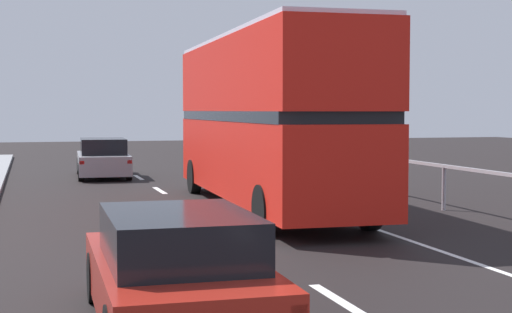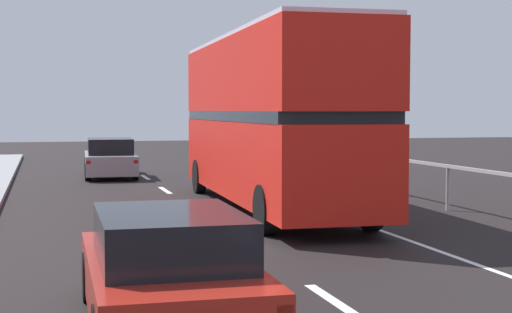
# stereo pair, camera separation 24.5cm
# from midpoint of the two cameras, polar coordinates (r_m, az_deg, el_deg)

# --- Properties ---
(lane_paint_markings) EXTENTS (3.21, 46.00, 0.01)m
(lane_paint_markings) POSITION_cam_midpoint_polar(r_m,az_deg,el_deg) (13.25, 9.27, -7.37)
(lane_paint_markings) COLOR silver
(lane_paint_markings) RESTS_ON ground
(double_decker_bus_red) EXTENTS (2.80, 11.07, 4.31)m
(double_decker_bus_red) POSITION_cam_midpoint_polar(r_m,az_deg,el_deg) (19.37, 0.43, 2.94)
(double_decker_bus_red) COLOR red
(double_decker_bus_red) RESTS_ON ground
(hatchback_car_near) EXTENTS (1.87, 4.20, 1.34)m
(hatchback_car_near) POSITION_cam_midpoint_polar(r_m,az_deg,el_deg) (8.95, -6.66, -8.37)
(hatchback_car_near) COLOR #9F2016
(hatchback_car_near) RESTS_ON ground
(sedan_car_ahead) EXTENTS (2.01, 4.64, 1.44)m
(sedan_car_ahead) POSITION_cam_midpoint_polar(r_m,az_deg,el_deg) (29.20, -11.41, -0.15)
(sedan_car_ahead) COLOR gray
(sedan_car_ahead) RESTS_ON ground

